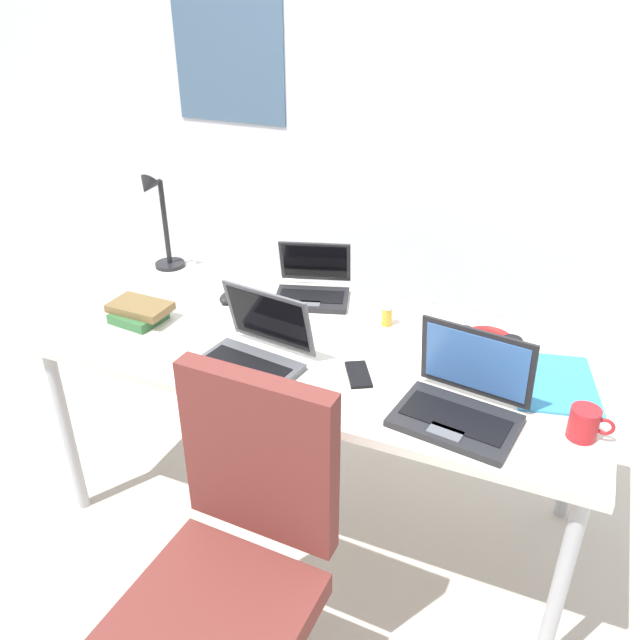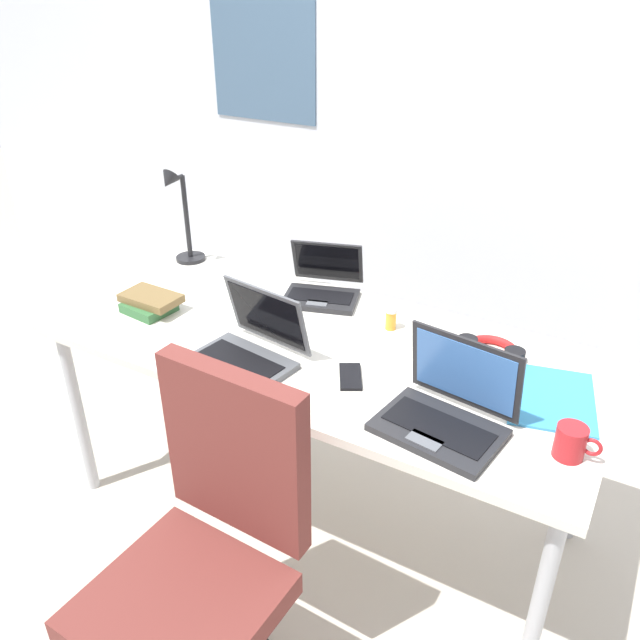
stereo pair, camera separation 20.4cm
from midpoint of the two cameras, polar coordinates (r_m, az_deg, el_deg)
The scene contains 15 objects.
ground_plane at distance 2.54m, azimuth 2.40°, elevation -16.51°, with size 12.00×12.00×0.00m, color #B7AD9E.
wall_back at distance 2.86m, azimuth 13.81°, elevation 17.87°, with size 6.00×0.13×2.60m.
desk at distance 2.11m, azimuth 2.77°, elevation -3.33°, with size 1.80×0.80×0.74m.
desk_lamp at distance 2.61m, azimuth -10.11°, elevation 8.97°, with size 0.12×0.18×0.40m.
laptop_mid_desk at distance 1.74m, azimuth 14.53°, elevation -7.99°, with size 0.35×0.29×0.24m.
laptop_near_lamp at distance 2.35m, azimuth 2.73°, elevation 2.90°, with size 0.33×0.31×0.19m.
laptop_near_mouse at distance 1.96m, azimuth -3.46°, elevation -2.64°, with size 0.34×0.31×0.23m.
computer_mouse at distance 2.36m, azimuth -4.76°, elevation 2.39°, with size 0.06×0.10×0.03m, color black.
cell_phone at distance 1.91m, azimuth 5.81°, elevation -5.13°, with size 0.06×0.14×0.01m, color black.
headphones at distance 2.10m, azimuth 17.63°, elevation -2.70°, with size 0.21×0.18×0.04m.
pill_bottle at distance 2.16m, azimuth 9.04°, elevation 0.10°, with size 0.04×0.04×0.08m.
book_stack at distance 2.31m, azimuth -12.47°, elevation 1.46°, with size 0.21×0.16×0.06m.
paper_folder_mid_desk at distance 1.96m, azimuth 22.78°, elevation -6.50°, with size 0.23×0.31×0.01m, color #338CC6.
coffee_mug at distance 1.75m, azimuth 24.66°, elevation -9.97°, with size 0.11×0.08×0.09m.
office_chair at distance 1.80m, azimuth -7.02°, elevation -22.71°, with size 0.52×0.55×0.97m.
Camera 2 is at (0.89, -1.55, 1.80)m, focal length 35.98 mm.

